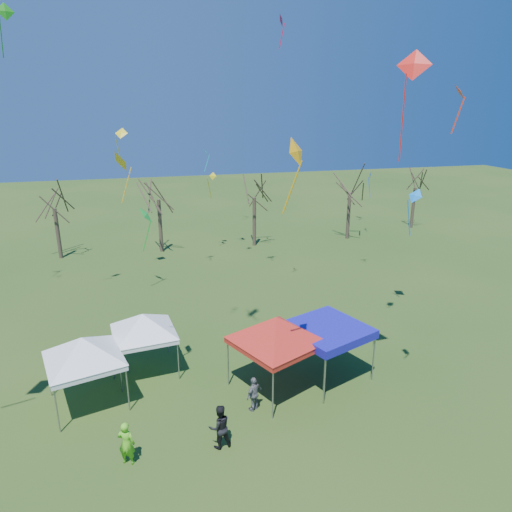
# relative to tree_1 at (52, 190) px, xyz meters

# --- Properties ---
(ground) EXTENTS (140.00, 140.00, 0.00)m
(ground) POSITION_rel_tree_1_xyz_m (10.77, -24.65, -5.79)
(ground) COLOR #274B18
(ground) RESTS_ON ground
(tree_1) EXTENTS (3.42, 3.42, 7.54)m
(tree_1) POSITION_rel_tree_1_xyz_m (0.00, 0.00, 0.00)
(tree_1) COLOR #3D2D21
(tree_1) RESTS_ON ground
(tree_2) EXTENTS (3.71, 3.71, 8.18)m
(tree_2) POSITION_rel_tree_1_xyz_m (8.40, -0.27, 0.50)
(tree_2) COLOR #3D2D21
(tree_2) RESTS_ON ground
(tree_3) EXTENTS (3.59, 3.59, 7.91)m
(tree_3) POSITION_rel_tree_1_xyz_m (16.80, -0.60, 0.29)
(tree_3) COLOR #3D2D21
(tree_3) RESTS_ON ground
(tree_4) EXTENTS (3.58, 3.58, 7.89)m
(tree_4) POSITION_rel_tree_1_xyz_m (26.12, -0.65, 0.27)
(tree_4) COLOR #3D2D21
(tree_4) RESTS_ON ground
(tree_5) EXTENTS (3.39, 3.39, 7.46)m
(tree_5) POSITION_rel_tree_1_xyz_m (34.49, 1.42, -0.06)
(tree_5) COLOR #3D2D21
(tree_5) RESTS_ON ground
(tent_white_west) EXTENTS (4.02, 4.02, 3.66)m
(tent_white_west) POSITION_rel_tree_1_xyz_m (3.97, -21.64, -2.84)
(tent_white_west) COLOR gray
(tent_white_west) RESTS_ON ground
(tent_white_mid) EXTENTS (3.93, 3.93, 3.49)m
(tent_white_mid) POSITION_rel_tree_1_xyz_m (6.46, -19.64, -2.97)
(tent_white_mid) COLOR gray
(tent_white_mid) RESTS_ON ground
(tent_red) EXTENTS (4.37, 4.37, 4.11)m
(tent_red) POSITION_rel_tree_1_xyz_m (12.11, -22.60, -2.48)
(tent_red) COLOR gray
(tent_red) RESTS_ON ground
(tent_blue) EXTENTS (4.27, 4.27, 2.61)m
(tent_blue) POSITION_rel_tree_1_xyz_m (14.66, -22.28, -3.39)
(tent_blue) COLOR gray
(tent_blue) RESTS_ON ground
(person_grey) EXTENTS (0.96, 0.85, 1.55)m
(person_grey) POSITION_rel_tree_1_xyz_m (10.76, -23.90, -5.01)
(person_grey) COLOR slate
(person_grey) RESTS_ON ground
(person_dark) EXTENTS (0.93, 0.77, 1.76)m
(person_dark) POSITION_rel_tree_1_xyz_m (8.97, -25.70, -4.91)
(person_dark) COLOR black
(person_dark) RESTS_ON ground
(person_green) EXTENTS (0.74, 0.63, 1.71)m
(person_green) POSITION_rel_tree_1_xyz_m (5.61, -25.68, -4.93)
(person_green) COLOR #62D221
(person_green) RESTS_ON ground
(kite_22) EXTENTS (0.86, 0.81, 2.36)m
(kite_22) POSITION_rel_tree_1_xyz_m (12.97, -1.10, 0.69)
(kite_22) COLOR yellow
(kite_22) RESTS_ON ground
(kite_12) EXTENTS (0.59, 0.77, 2.56)m
(kite_12) POSITION_rel_tree_1_xyz_m (28.26, -0.34, 0.13)
(kite_12) COLOR blue
(kite_12) RESTS_ON ground
(kite_9) EXTENTS (0.67, 0.75, 1.58)m
(kite_9) POSITION_rel_tree_1_xyz_m (16.98, -26.36, 6.83)
(kite_9) COLOR red
(kite_9) RESTS_ON ground
(kite_1) EXTENTS (0.69, 0.91, 1.84)m
(kite_1) POSITION_rel_tree_1_xyz_m (6.96, -21.30, 2.28)
(kite_1) COLOR green
(kite_1) RESTS_ON ground
(kite_19) EXTENTS (0.50, 0.70, 1.84)m
(kite_19) POSITION_rel_tree_1_xyz_m (12.31, -2.54, 2.87)
(kite_19) COLOR #0EB7D3
(kite_19) RESTS_ON ground
(kite_7) EXTENTS (0.92, 0.74, 2.56)m
(kite_7) POSITION_rel_tree_1_xyz_m (1.07, -12.27, 10.84)
(kite_7) COLOR #1E9517
(kite_7) RESTS_ON ground
(kite_17) EXTENTS (0.87, 1.09, 2.90)m
(kite_17) POSITION_rel_tree_1_xyz_m (22.05, -17.04, 1.53)
(kite_17) COLOR #1685F0
(kite_17) RESTS_ON ground
(kite_11) EXTENTS (1.33, 1.63, 3.16)m
(kite_11) POSITION_rel_tree_1_xyz_m (5.91, -10.54, 3.28)
(kite_11) COLOR yellow
(kite_11) RESTS_ON ground
(kite_27) EXTENTS (1.03, 1.05, 2.52)m
(kite_27) POSITION_rel_tree_1_xyz_m (11.81, -25.43, 5.01)
(kite_27) COLOR #F9A80D
(kite_27) RESTS_ON ground
(kite_18) EXTENTS (0.31, 0.69, 1.74)m
(kite_18) POSITION_rel_tree_1_xyz_m (14.76, -14.28, 10.70)
(kite_18) COLOR red
(kite_18) RESTS_ON ground
(kite_13) EXTENTS (1.05, 0.89, 2.24)m
(kite_13) POSITION_rel_tree_1_xyz_m (5.94, -6.52, 4.68)
(kite_13) COLOR yellow
(kite_13) RESTS_ON ground
(kite_5) EXTENTS (1.32, 1.22, 3.83)m
(kite_5) POSITION_rel_tree_1_xyz_m (16.15, -24.87, 7.75)
(kite_5) COLOR red
(kite_5) RESTS_ON ground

